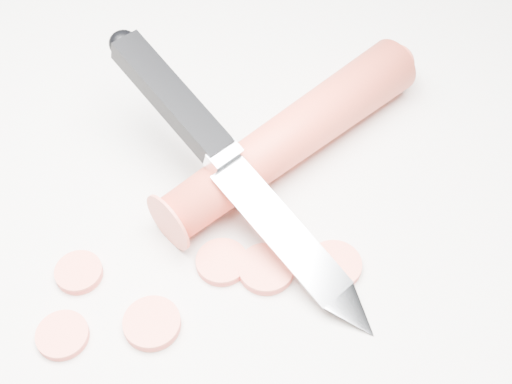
# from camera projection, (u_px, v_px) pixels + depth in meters

# --- Properties ---
(ground) EXTENTS (2.40, 2.40, 0.00)m
(ground) POSITION_uv_depth(u_px,v_px,m) (195.00, 205.00, 0.50)
(ground) COLOR beige
(ground) RESTS_ON ground
(carrot) EXTENTS (0.18, 0.19, 0.04)m
(carrot) POSITION_uv_depth(u_px,v_px,m) (291.00, 136.00, 0.51)
(carrot) COLOR red
(carrot) RESTS_ON ground
(carrot_slice_0) EXTENTS (0.04, 0.04, 0.01)m
(carrot_slice_0) POSITION_uv_depth(u_px,v_px,m) (152.00, 323.00, 0.44)
(carrot_slice_0) COLOR #EC5F48
(carrot_slice_0) RESTS_ON ground
(carrot_slice_1) EXTENTS (0.03, 0.03, 0.01)m
(carrot_slice_1) POSITION_uv_depth(u_px,v_px,m) (222.00, 262.00, 0.47)
(carrot_slice_1) COLOR #EC5F48
(carrot_slice_1) RESTS_ON ground
(carrot_slice_2) EXTENTS (0.04, 0.04, 0.01)m
(carrot_slice_2) POSITION_uv_depth(u_px,v_px,m) (334.00, 265.00, 0.47)
(carrot_slice_2) COLOR #EC5F48
(carrot_slice_2) RESTS_ON ground
(carrot_slice_3) EXTENTS (0.03, 0.03, 0.01)m
(carrot_slice_3) POSITION_uv_depth(u_px,v_px,m) (62.00, 335.00, 0.44)
(carrot_slice_3) COLOR #EC5F48
(carrot_slice_3) RESTS_ON ground
(carrot_slice_4) EXTENTS (0.04, 0.04, 0.01)m
(carrot_slice_4) POSITION_uv_depth(u_px,v_px,m) (266.00, 269.00, 0.46)
(carrot_slice_4) COLOR #EC5F48
(carrot_slice_4) RESTS_ON ground
(carrot_slice_5) EXTENTS (0.03, 0.03, 0.01)m
(carrot_slice_5) POSITION_uv_depth(u_px,v_px,m) (79.00, 272.00, 0.46)
(carrot_slice_5) COLOR #EC5F48
(carrot_slice_5) RESTS_ON ground
(kitchen_knife) EXTENTS (0.21, 0.19, 0.09)m
(kitchen_knife) POSITION_uv_depth(u_px,v_px,m) (238.00, 171.00, 0.46)
(kitchen_knife) COLOR silver
(kitchen_knife) RESTS_ON ground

